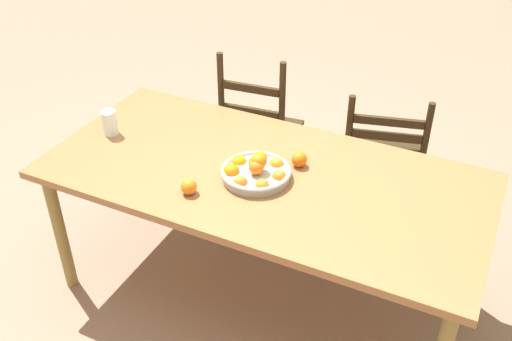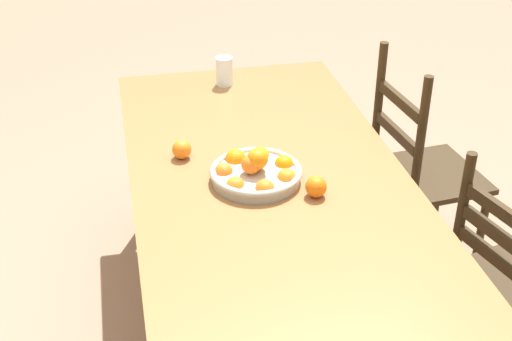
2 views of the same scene
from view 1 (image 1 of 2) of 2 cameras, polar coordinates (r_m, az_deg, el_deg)
The scene contains 8 objects.
ground_plane at distance 3.12m, azimuth 0.63°, elevation -11.59°, with size 12.00×12.00×0.00m, color #906E5A.
dining_table at distance 2.67m, azimuth 0.72°, elevation -1.37°, with size 2.02×0.96×0.75m.
chair_near_window at distance 3.36m, azimuth 12.24°, elevation 0.92°, with size 0.55×0.55×0.90m.
chair_by_cabinet at distance 3.49m, azimuth 0.33°, elevation 3.62°, with size 0.46×0.46×1.00m.
fruit_bowl at distance 2.58m, azimuth -0.05°, elevation -0.11°, with size 0.32×0.32×0.13m.
orange_loose_0 at distance 2.50m, azimuth -6.61°, elevation -1.60°, with size 0.07×0.07×0.07m, color orange.
orange_loose_1 at distance 2.67m, azimuth 4.27°, elevation 1.10°, with size 0.07×0.07×0.07m, color orange.
drinking_glass at distance 2.98m, azimuth -14.16°, elevation 4.56°, with size 0.07×0.07×0.13m, color silver.
Camera 1 is at (0.91, -1.97, 2.24)m, focal length 40.73 mm.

